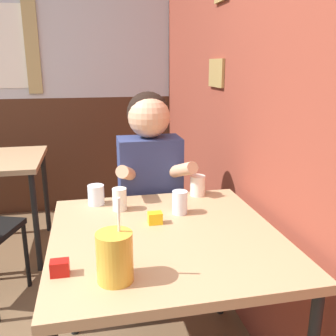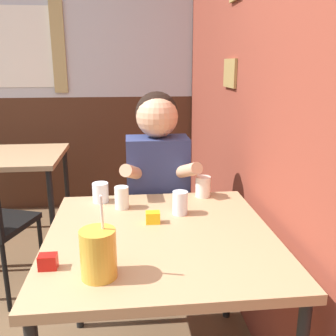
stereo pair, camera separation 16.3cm
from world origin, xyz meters
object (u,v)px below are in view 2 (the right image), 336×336
Objects in this scene: main_table at (161,248)px; cocktail_pitcher at (98,254)px; background_table at (10,165)px; person_seated at (158,195)px.

cocktail_pitcher reaches higher than main_table.
background_table is 1.37m from person_seated.
person_seated reaches higher than cocktail_pitcher.
main_table is 3.36× the size of cocktail_pitcher.
main_table is 0.61m from person_seated.
main_table is at bearing -55.30° from background_table.
cocktail_pitcher is at bearing -105.88° from person_seated.
main_table is 0.40m from cocktail_pitcher.
cocktail_pitcher is at bearing -126.68° from main_table.
person_seated is at bearing 86.56° from main_table.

